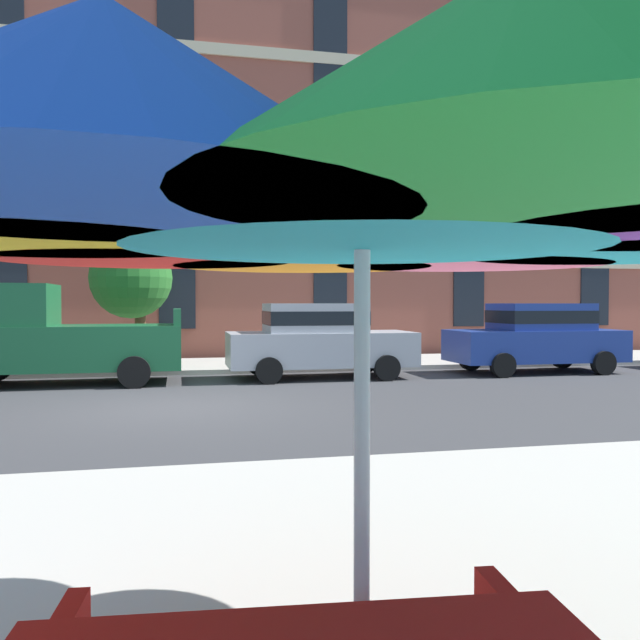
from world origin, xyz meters
TOP-DOWN VIEW (x-y plane):
  - ground_plane at (0.00, 0.00)m, footprint 120.00×120.00m
  - sidewalk_far at (0.00, 6.80)m, footprint 56.00×3.60m
  - apartment_building at (0.00, 14.99)m, footprint 43.41×12.08m
  - pickup_green at (-2.70, 3.70)m, footprint 5.10×2.12m
  - sedan_silver at (3.29, 3.70)m, footprint 4.40×1.98m
  - sedan_blue at (9.04, 3.70)m, footprint 4.40×1.98m
  - street_tree_middle at (-1.11, 6.46)m, footprint 2.15×2.15m
  - patio_umbrella at (0.69, -9.00)m, footprint 3.67×3.67m

SIDE VIEW (x-z plane):
  - ground_plane at x=0.00m, z-range 0.00..0.00m
  - sidewalk_far at x=0.00m, z-range 0.00..0.12m
  - sedan_silver at x=3.29m, z-range 0.06..1.84m
  - sedan_blue at x=9.04m, z-range 0.06..1.84m
  - pickup_green at x=-2.70m, z-range -0.07..2.13m
  - patio_umbrella at x=0.69m, z-range 0.96..3.49m
  - street_tree_middle at x=-1.11m, z-range 0.65..4.18m
  - apartment_building at x=0.00m, z-range 0.00..19.20m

